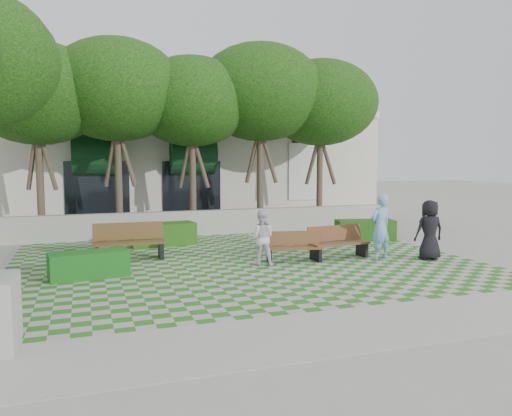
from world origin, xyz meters
name	(u,v)px	position (x,y,z in m)	size (l,w,h in m)	color
ground	(257,269)	(0.00, 0.00, 0.00)	(90.00, 90.00, 0.00)	gray
lawn	(245,262)	(0.00, 1.00, 0.01)	(12.00, 12.00, 0.00)	#2B721E
sidewalk_south	(352,328)	(0.00, -4.70, 0.01)	(16.00, 2.00, 0.01)	#9E9B93
retaining_wall	(201,223)	(0.00, 6.20, 0.45)	(15.00, 0.36, 0.90)	#9E9B93
bench_east	(338,243)	(2.62, 0.63, 0.44)	(1.77, 0.72, 0.91)	brown
bench_mid	(294,247)	(1.28, 0.63, 0.39)	(1.60, 0.82, 0.80)	brown
bench_west	(129,242)	(-2.91, 2.34, 0.49)	(1.93, 0.68, 1.01)	#4F371B
hedge_east	(365,230)	(5.07, 3.20, 0.34)	(1.97, 0.79, 0.69)	#1C4713
hedge_midleft	(163,234)	(-1.69, 4.35, 0.36)	(2.05, 0.82, 0.72)	#204D14
hedge_west	(89,265)	(-3.99, 0.45, 0.31)	(1.77, 0.71, 0.62)	#155118
person_blue	(380,227)	(3.65, 0.10, 0.90)	(0.66, 0.43, 1.81)	#75ADD6
person_dark	(429,230)	(4.89, -0.39, 0.83)	(0.81, 0.52, 1.65)	black
person_white	(261,238)	(0.27, 0.43, 0.73)	(0.71, 0.55, 1.46)	silver
tree_row	(148,88)	(-1.86, 5.95, 5.18)	(17.70, 13.40, 7.41)	#47382B
building	(184,165)	(0.93, 14.08, 2.52)	(18.00, 8.92, 5.15)	beige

